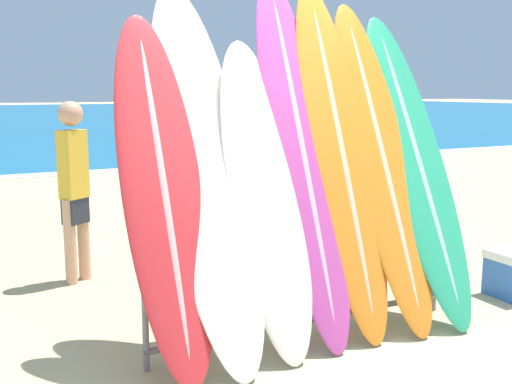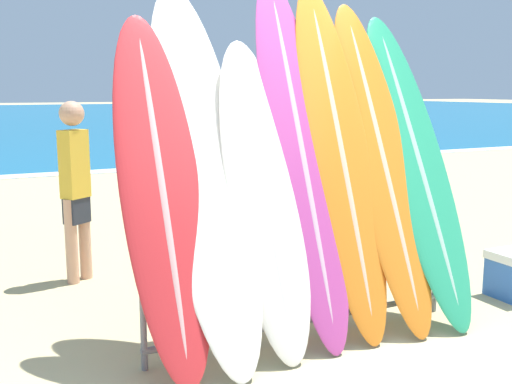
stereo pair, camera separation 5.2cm
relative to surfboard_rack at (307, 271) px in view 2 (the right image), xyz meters
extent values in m
cube|color=white|center=(-0.23, 9.17, -0.47)|extent=(120.00, 0.60, 0.01)
cylinder|color=slate|center=(-1.14, 0.00, -0.04)|extent=(0.04, 0.04, 0.87)
cylinder|color=slate|center=(1.14, 0.00, -0.04)|extent=(0.04, 0.04, 0.87)
cylinder|color=slate|center=(0.00, 0.00, 0.38)|extent=(2.32, 0.04, 0.04)
cylinder|color=slate|center=(0.00, 0.00, -0.35)|extent=(2.32, 0.04, 0.04)
ellipsoid|color=red|center=(-0.99, 0.07, 0.61)|extent=(0.51, 1.00, 2.18)
ellipsoid|color=#D19A9C|center=(-0.99, 0.07, 0.61)|extent=(0.09, 0.97, 2.09)
ellipsoid|color=silver|center=(-0.68, 0.14, 0.73)|extent=(0.58, 1.25, 2.40)
ellipsoid|color=silver|center=(-0.68, 0.14, 0.73)|extent=(0.10, 1.21, 2.31)
ellipsoid|color=silver|center=(-0.31, 0.03, 0.54)|extent=(0.52, 0.91, 2.03)
ellipsoid|color=silver|center=(-0.31, 0.03, 0.54)|extent=(0.09, 0.88, 1.96)
ellipsoid|color=#B23D8E|center=(0.02, 0.13, 0.78)|extent=(0.48, 1.06, 2.51)
ellipsoid|color=#CAA1BE|center=(0.02, 0.13, 0.78)|extent=(0.09, 1.03, 2.41)
ellipsoid|color=orange|center=(0.32, 0.11, 0.75)|extent=(0.50, 1.02, 2.46)
ellipsoid|color=beige|center=(0.32, 0.11, 0.75)|extent=(0.09, 0.99, 2.36)
ellipsoid|color=orange|center=(0.68, 0.11, 0.70)|extent=(0.51, 1.13, 2.36)
ellipsoid|color=beige|center=(0.68, 0.11, 0.70)|extent=(0.09, 1.09, 2.27)
ellipsoid|color=#289E70|center=(1.00, 0.11, 0.67)|extent=(0.53, 1.21, 2.28)
ellipsoid|color=#9AC3B3|center=(1.00, 0.11, 0.67)|extent=(0.10, 1.18, 2.20)
cylinder|color=beige|center=(1.70, 2.96, -0.07)|extent=(0.11, 0.11, 0.82)
cylinder|color=beige|center=(1.63, 2.80, -0.07)|extent=(0.11, 0.11, 0.82)
cube|color=#282D38|center=(1.66, 2.88, 0.22)|extent=(0.22, 0.27, 0.25)
cube|color=#3370BC|center=(1.66, 2.88, 0.66)|extent=(0.25, 0.29, 0.64)
sphere|color=beige|center=(1.66, 2.88, 1.13)|extent=(0.23, 0.23, 0.23)
cylinder|color=tan|center=(-1.13, 2.01, -0.10)|extent=(0.11, 0.11, 0.76)
cylinder|color=tan|center=(-1.26, 1.91, -0.10)|extent=(0.11, 0.11, 0.76)
cube|color=#282D38|center=(-1.20, 1.96, 0.17)|extent=(0.25, 0.23, 0.23)
cube|color=gold|center=(-1.20, 1.96, 0.58)|extent=(0.27, 0.26, 0.59)
sphere|color=tan|center=(-1.20, 1.96, 1.01)|extent=(0.21, 0.21, 0.21)
camera|label=1|loc=(-2.06, -3.35, 1.22)|focal=42.00mm
camera|label=2|loc=(-2.01, -3.37, 1.22)|focal=42.00mm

